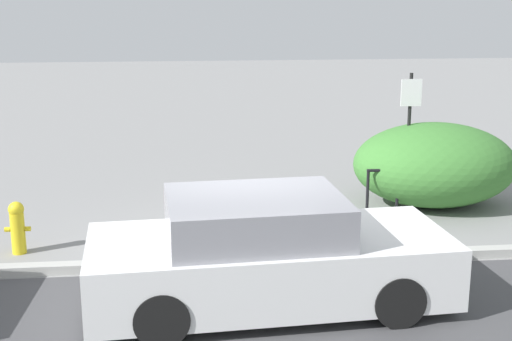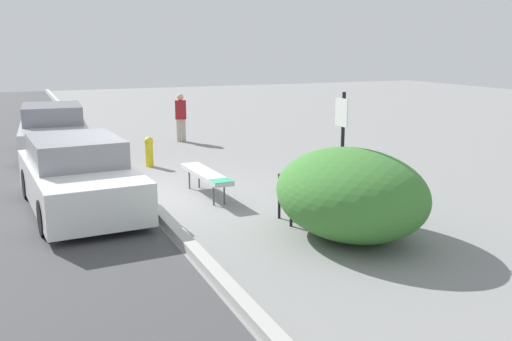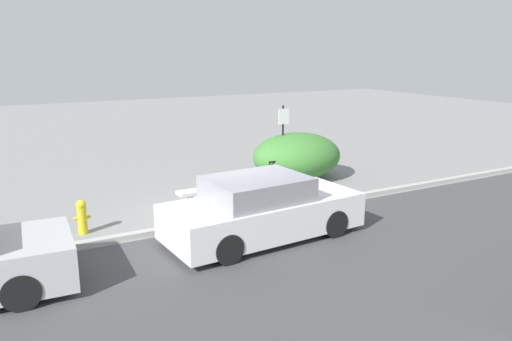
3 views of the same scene
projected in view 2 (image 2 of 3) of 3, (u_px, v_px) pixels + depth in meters
ground_plane at (144, 199)px, 11.51m from camera, size 60.00×60.00×0.00m
curb at (144, 196)px, 11.50m from camera, size 60.00×0.20×0.13m
bench at (206, 174)px, 11.64m from camera, size 2.08×0.47×0.52m
bike_rack at (285, 195)px, 9.91m from camera, size 0.55×0.06×0.83m
sign_post at (342, 148)px, 9.43m from camera, size 0.36×0.08×2.30m
fire_hydrant at (149, 151)px, 14.54m from camera, size 0.36×0.22×0.77m
shrub_hedge at (350, 193)px, 9.13m from camera, size 2.83×2.27×1.44m
pedestrian at (181, 116)px, 18.22m from camera, size 0.26×0.38×1.53m
parked_car_near at (78, 176)px, 10.71m from camera, size 4.32×2.01×1.36m
parked_car_far at (54, 131)px, 16.19m from camera, size 4.56×1.98×1.39m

